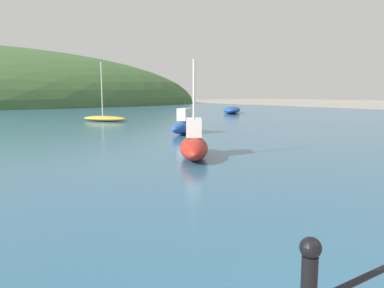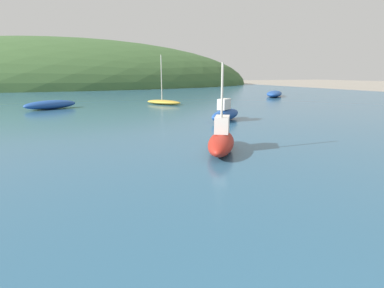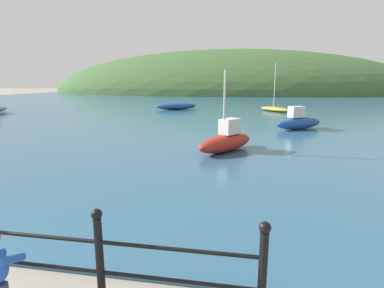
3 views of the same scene
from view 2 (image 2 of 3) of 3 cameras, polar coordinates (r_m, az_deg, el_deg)
The scene contains 7 objects.
water at distance 31.20m, azimuth -21.10°, elevation 7.75°, with size 80.00×60.00×0.10m, color #2D5B7A.
far_hillside at distance 68.47m, azimuth -22.76°, elevation 10.13°, with size 82.05×45.13×18.96m.
boat_red_dinghy at distance 25.01m, azimuth -5.44°, elevation 8.00°, with size 2.84×3.32×3.94m.
boat_blue_hull at distance 16.26m, azimuth 6.37°, elevation 5.77°, with size 2.80×2.28×1.19m.
boat_mid_harbor at distance 34.43m, azimuth 15.40°, elevation 9.22°, with size 4.48×4.59×0.64m.
boat_nearest_quay at distance 9.74m, azimuth 5.61°, elevation 0.69°, with size 2.21×2.76×2.82m.
boat_far_right at distance 23.81m, azimuth -25.33°, elevation 6.79°, with size 3.80×2.51×0.63m.
Camera 2 is at (-1.42, 0.93, 2.60)m, focal length 28.00 mm.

